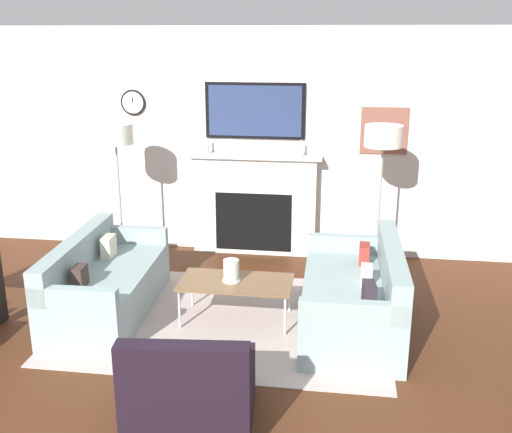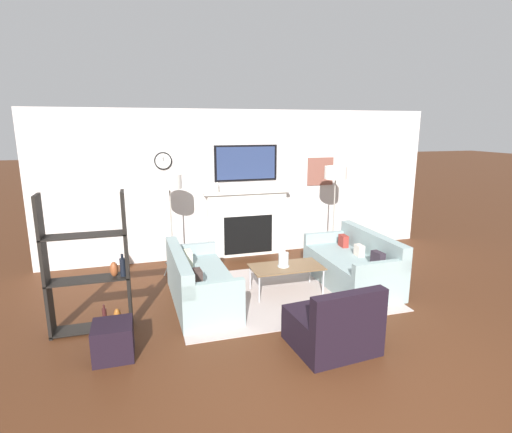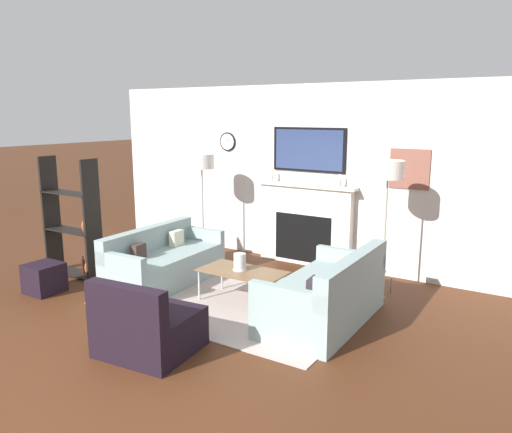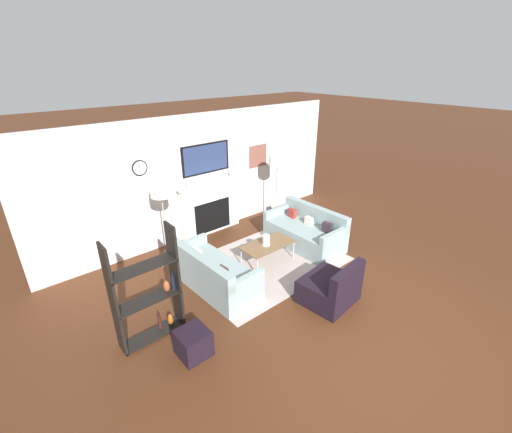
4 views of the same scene
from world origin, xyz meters
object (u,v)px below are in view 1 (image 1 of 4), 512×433
Objects in this scene: coffee_table at (236,284)px; armchair at (191,391)px; couch_left at (105,286)px; floor_lamp_left at (115,137)px; floor_lamp_right at (383,139)px; couch_right at (355,299)px; hurricane_candle at (231,272)px.

armchair is at bearing -91.48° from coffee_table.
couch_left is 1.04× the size of floor_lamp_left.
floor_lamp_right reaches higher than armchair.
floor_lamp_right is at bearing 63.28° from armchair.
couch_right reaches higher than coffee_table.
couch_right is (2.40, 0.00, 0.01)m from couch_left.
couch_left is at bearing -179.98° from couch_right.
hurricane_candle is (-1.15, 0.01, 0.20)m from couch_right.
coffee_table is 0.63× the size of floor_lamp_left.
floor_lamp_right is at bearing 41.23° from coffee_table.
armchair is 0.88× the size of coffee_table.
coffee_table is 2.16m from floor_lamp_right.
couch_left is 8.37× the size of hurricane_candle.
couch_left is 2.02m from armchair.
floor_lamp_left is at bearing 141.81° from hurricane_candle.
floor_lamp_right is (2.89, 0.00, 0.05)m from floor_lamp_left.
floor_lamp_right is (1.39, 2.77, 1.32)m from armchair.
couch_right reaches higher than hurricane_candle.
couch_left is at bearing 179.96° from coffee_table.
floor_lamp_left reaches higher than armchair.
couch_right is at bearing -24.08° from floor_lamp_left.
couch_left reaches higher than hurricane_candle.
floor_lamp_left is (-1.50, 2.77, 1.27)m from armchair.
hurricane_candle is at bearing 170.02° from coffee_table.
coffee_table is (0.04, 1.58, 0.12)m from armchair.
hurricane_candle reaches higher than coffee_table.
armchair is at bearing -61.56° from floor_lamp_left.
floor_lamp_left is (-0.25, 1.18, 1.25)m from couch_left.
couch_right is 1.84× the size of armchair.
floor_lamp_right reaches higher than couch_right.
floor_lamp_left is 2.89m from floor_lamp_right.
armchair reaches higher than hurricane_candle.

